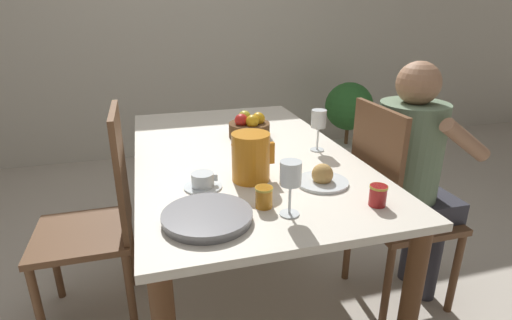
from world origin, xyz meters
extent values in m
plane|color=beige|center=(0.00, 0.00, 0.00)|extent=(20.00, 20.00, 0.00)
cube|color=beige|center=(0.00, 2.25, 1.30)|extent=(10.00, 0.06, 2.60)
cube|color=silver|center=(0.00, 0.00, 0.76)|extent=(0.97, 1.66, 0.03)
cylinder|color=brown|center=(0.43, -0.77, 0.37)|extent=(0.07, 0.07, 0.74)
cylinder|color=brown|center=(-0.43, 0.77, 0.37)|extent=(0.07, 0.07, 0.74)
cylinder|color=brown|center=(0.43, 0.77, 0.37)|extent=(0.07, 0.07, 0.74)
cylinder|color=brown|center=(0.93, -0.09, 0.22)|extent=(0.04, 0.04, 0.44)
cylinder|color=brown|center=(0.93, -0.46, 0.22)|extent=(0.04, 0.04, 0.44)
cylinder|color=brown|center=(0.56, -0.09, 0.22)|extent=(0.04, 0.04, 0.44)
cylinder|color=brown|center=(0.56, -0.46, 0.22)|extent=(0.04, 0.04, 0.44)
cube|color=brown|center=(0.75, -0.27, 0.45)|extent=(0.42, 0.42, 0.03)
cube|color=brown|center=(0.55, -0.27, 0.74)|extent=(0.03, 0.39, 0.55)
cylinder|color=brown|center=(-0.93, -0.19, 0.22)|extent=(0.04, 0.04, 0.44)
cylinder|color=brown|center=(-0.93, 0.18, 0.22)|extent=(0.04, 0.04, 0.44)
cylinder|color=brown|center=(-0.56, -0.19, 0.22)|extent=(0.04, 0.04, 0.44)
cylinder|color=brown|center=(-0.56, 0.18, 0.22)|extent=(0.04, 0.04, 0.44)
cube|color=brown|center=(-0.75, -0.01, 0.45)|extent=(0.42, 0.42, 0.03)
cube|color=brown|center=(-0.55, -0.01, 0.74)|extent=(0.03, 0.39, 0.55)
cylinder|color=#33333D|center=(0.89, -0.17, 0.23)|extent=(0.09, 0.09, 0.47)
cylinder|color=#33333D|center=(0.89, -0.33, 0.23)|extent=(0.09, 0.09, 0.47)
cube|color=#33333D|center=(0.82, -0.25, 0.51)|extent=(0.30, 0.34, 0.11)
cylinder|color=slate|center=(0.73, -0.25, 0.79)|extent=(0.30, 0.30, 0.46)
sphere|color=#A37556|center=(0.73, -0.25, 1.10)|extent=(0.19, 0.19, 0.19)
cylinder|color=#A37556|center=(0.83, -0.46, 0.90)|extent=(0.25, 0.06, 0.20)
cylinder|color=orange|center=(-0.04, -0.33, 0.87)|extent=(0.15, 0.15, 0.19)
cube|color=orange|center=(0.04, -0.33, 0.88)|extent=(0.02, 0.02, 0.09)
cone|color=orange|center=(-0.10, -0.33, 0.94)|extent=(0.04, 0.04, 0.04)
cylinder|color=white|center=(0.35, -0.08, 0.78)|extent=(0.07, 0.07, 0.00)
cylinder|color=white|center=(0.35, -0.08, 0.83)|extent=(0.01, 0.01, 0.11)
cylinder|color=white|center=(0.35, -0.08, 0.93)|extent=(0.07, 0.07, 0.08)
cylinder|color=white|center=(0.01, -0.63, 0.78)|extent=(0.07, 0.07, 0.00)
cylinder|color=white|center=(0.01, -0.63, 0.83)|extent=(0.01, 0.01, 0.10)
cylinder|color=white|center=(0.01, -0.63, 0.92)|extent=(0.07, 0.07, 0.08)
cylinder|color=gold|center=(0.01, -0.63, 0.90)|extent=(0.06, 0.06, 0.04)
cylinder|color=silver|center=(-0.24, -0.35, 0.78)|extent=(0.15, 0.15, 0.01)
cylinder|color=silver|center=(-0.24, -0.35, 0.80)|extent=(0.09, 0.09, 0.05)
cube|color=silver|center=(-0.19, -0.35, 0.81)|extent=(0.01, 0.01, 0.03)
cylinder|color=gray|center=(-0.26, -0.60, 0.78)|extent=(0.28, 0.28, 0.02)
cylinder|color=gray|center=(-0.26, -0.60, 0.80)|extent=(0.29, 0.29, 0.01)
cylinder|color=silver|center=(0.21, -0.44, 0.78)|extent=(0.20, 0.20, 0.01)
sphere|color=tan|center=(0.21, -0.44, 0.81)|extent=(0.08, 0.08, 0.08)
cylinder|color=#C67A1E|center=(-0.06, -0.56, 0.81)|extent=(0.06, 0.06, 0.07)
cylinder|color=gold|center=(-0.06, -0.56, 0.84)|extent=(0.06, 0.06, 0.01)
cylinder|color=#A81E1E|center=(0.32, -0.65, 0.81)|extent=(0.06, 0.06, 0.07)
cylinder|color=gold|center=(0.32, -0.65, 0.84)|extent=(0.06, 0.06, 0.01)
cylinder|color=brown|center=(0.09, 0.21, 0.81)|extent=(0.21, 0.21, 0.08)
sphere|color=gold|center=(0.14, 0.20, 0.87)|extent=(0.07, 0.07, 0.07)
sphere|color=gold|center=(0.08, 0.26, 0.87)|extent=(0.07, 0.07, 0.07)
sphere|color=red|center=(0.05, 0.20, 0.87)|extent=(0.07, 0.07, 0.07)
sphere|color=gold|center=(0.10, 0.16, 0.87)|extent=(0.07, 0.07, 0.07)
cylinder|color=beige|center=(1.45, 1.63, 0.07)|extent=(0.29, 0.29, 0.15)
cylinder|color=brown|center=(1.45, 1.63, 0.24)|extent=(0.04, 0.04, 0.18)
sphere|color=#2D6B2D|center=(1.45, 1.63, 0.52)|extent=(0.45, 0.45, 0.45)
camera|label=1|loc=(-0.42, -1.72, 1.41)|focal=28.00mm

